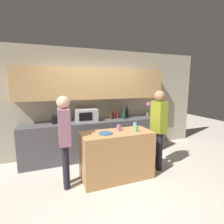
{
  "coord_description": "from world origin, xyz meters",
  "views": [
    {
      "loc": [
        -1.19,
        -2.73,
        1.82
      ],
      "look_at": [
        0.05,
        0.48,
        1.27
      ],
      "focal_mm": 28.0,
      "sensor_mm": 36.0,
      "label": 1
    }
  ],
  "objects": [
    {
      "name": "microwave",
      "position": [
        -0.27,
        1.42,
        1.07
      ],
      "size": [
        0.52,
        0.39,
        0.3
      ],
      "color": "#B7BABC",
      "rests_on": "back_counter"
    },
    {
      "name": "bottle_4",
      "position": [
        0.8,
        1.44,
        1.05
      ],
      "size": [
        0.06,
        0.06,
        0.33
      ],
      "color": "black",
      "rests_on": "back_counter"
    },
    {
      "name": "person_center",
      "position": [
        -0.91,
        0.27,
        0.97
      ],
      "size": [
        0.21,
        0.35,
        1.63
      ],
      "rotation": [
        0.0,
        0.0,
        -1.6
      ],
      "color": "black",
      "rests_on": "ground_plane"
    },
    {
      "name": "cup_0",
      "position": [
        0.53,
        0.4,
        0.97
      ],
      "size": [
        0.07,
        0.07,
        0.11
      ],
      "color": "#64B6D4",
      "rests_on": "kitchen_island"
    },
    {
      "name": "bottle_1",
      "position": [
        0.5,
        1.48,
        1.02
      ],
      "size": [
        0.07,
        0.07,
        0.27
      ],
      "color": "maroon",
      "rests_on": "back_counter"
    },
    {
      "name": "bottle_5",
      "position": [
        0.88,
        1.5,
        1.04
      ],
      "size": [
        0.08,
        0.08,
        0.31
      ],
      "color": "black",
      "rests_on": "back_counter"
    },
    {
      "name": "cup_2",
      "position": [
        0.41,
        0.14,
        0.97
      ],
      "size": [
        0.07,
        0.07,
        0.11
      ],
      "color": "#5FAE71",
      "rests_on": "kitchen_island"
    },
    {
      "name": "bottle_0",
      "position": [
        0.4,
        1.45,
        1.02
      ],
      "size": [
        0.08,
        0.08,
        0.25
      ],
      "color": "#472814",
      "rests_on": "back_counter"
    },
    {
      "name": "bottle_2",
      "position": [
        0.59,
        1.47,
        1.01
      ],
      "size": [
        0.06,
        0.06,
        0.23
      ],
      "color": "maroon",
      "rests_on": "back_counter"
    },
    {
      "name": "plate_on_island",
      "position": [
        -0.18,
        0.21,
        0.93
      ],
      "size": [
        0.26,
        0.26,
        0.01
      ],
      "color": "#2D5684",
      "rests_on": "kitchen_island"
    },
    {
      "name": "kitchen_island",
      "position": [
        0.05,
        0.23,
        0.46
      ],
      "size": [
        1.36,
        0.62,
        0.92
      ],
      "color": "#B27F4C",
      "rests_on": "ground_plane"
    },
    {
      "name": "cup_1",
      "position": [
        0.13,
        0.31,
        0.98
      ],
      "size": [
        0.09,
        0.09,
        0.11
      ],
      "color": "#A2648F",
      "rests_on": "kitchen_island"
    },
    {
      "name": "back_wall",
      "position": [
        0.0,
        1.66,
        1.54
      ],
      "size": [
        6.4,
        0.4,
        2.7
      ],
      "color": "#B2A893",
      "rests_on": "ground_plane"
    },
    {
      "name": "bottle_3",
      "position": [
        0.69,
        1.31,
        1.04
      ],
      "size": [
        0.07,
        0.07,
        0.32
      ],
      "color": "#194723",
      "rests_on": "back_counter"
    },
    {
      "name": "potted_plant",
      "position": [
        1.51,
        1.42,
        1.12
      ],
      "size": [
        0.14,
        0.14,
        0.39
      ],
      "color": "brown",
      "rests_on": "back_counter"
    },
    {
      "name": "back_counter",
      "position": [
        0.0,
        1.39,
        0.46
      ],
      "size": [
        3.6,
        0.62,
        0.92
      ],
      "color": "#4C4C51",
      "rests_on": "ground_plane"
    },
    {
      "name": "person_left",
      "position": [
        1.01,
        0.26,
        1.01
      ],
      "size": [
        0.22,
        0.34,
        1.69
      ],
      "rotation": [
        0.0,
        0.0,
        -4.69
      ],
      "color": "black",
      "rests_on": "ground_plane"
    },
    {
      "name": "toaster",
      "position": [
        -0.94,
        1.42,
        1.01
      ],
      "size": [
        0.26,
        0.16,
        0.18
      ],
      "color": "black",
      "rests_on": "back_counter"
    },
    {
      "name": "ground_plane",
      "position": [
        0.0,
        0.0,
        0.0
      ],
      "size": [
        14.0,
        14.0,
        0.0
      ],
      "primitive_type": "plane",
      "color": "beige"
    }
  ]
}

